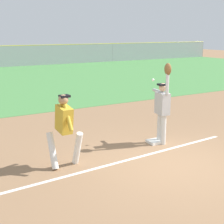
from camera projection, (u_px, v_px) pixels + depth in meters
The scene contains 8 objects.
ground_plane at pixel (174, 165), 7.98m from camera, with size 78.20×78.20×0.00m, color #936D4C.
outfield_grass at pixel (10, 81), 21.12m from camera, with size 51.35×18.22×0.01m, color #4C8C47.
chalk_foul_line at pixel (24, 187), 6.81m from camera, with size 12.00×0.10×0.01m, color white.
first_base at pixel (155, 142), 9.51m from camera, with size 0.38×0.38×0.08m, color white.
fielder at pixel (163, 105), 9.24m from camera, with size 0.33×0.90×2.28m.
runner at pixel (64, 126), 7.64m from camera, with size 0.73×0.84×1.72m.
baseball at pixel (153, 80), 9.25m from camera, with size 0.07×0.07×0.07m, color white.
parked_car_silver at pixel (11, 56), 34.02m from camera, with size 4.47×2.25×1.25m.
Camera 1 is at (-5.03, -5.70, 3.10)m, focal length 53.76 mm.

